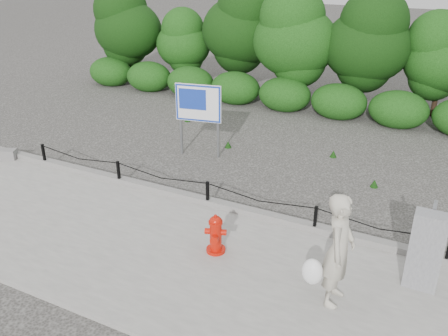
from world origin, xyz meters
TOP-DOWN VIEW (x-y plane):
  - ground at (0.00, 0.00)m, footprint 90.00×90.00m
  - sidewalk at (0.00, -2.00)m, footprint 14.00×4.00m
  - curb at (0.00, 0.05)m, footprint 14.00×0.22m
  - chain_barrier at (0.00, 0.00)m, footprint 10.06×0.06m
  - treeline at (0.68, 8.90)m, footprint 20.13×3.85m
  - fire_hydrant at (1.00, -1.53)m, footprint 0.47×0.48m
  - pedestrian at (3.37, -1.89)m, footprint 0.77×0.72m
  - concrete_block at (-6.40, -0.25)m, footprint 0.91×0.63m
  - utility_cabinet at (4.63, -0.86)m, footprint 0.55×0.39m
  - advertising_sign at (-1.67, 2.58)m, footprint 1.29×0.33m

SIDE VIEW (x-z plane):
  - ground at x=0.00m, z-range 0.00..0.00m
  - sidewalk at x=0.00m, z-range 0.00..0.08m
  - curb at x=0.00m, z-range 0.08..0.22m
  - concrete_block at x=-6.40m, z-range 0.08..0.36m
  - chain_barrier at x=0.00m, z-range 0.16..0.76m
  - fire_hydrant at x=1.00m, z-range 0.06..0.86m
  - utility_cabinet at x=4.63m, z-range 0.01..1.59m
  - pedestrian at x=3.37m, z-range 0.05..2.02m
  - advertising_sign at x=-1.67m, z-range 0.43..2.52m
  - treeline at x=0.68m, z-range 0.02..5.09m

